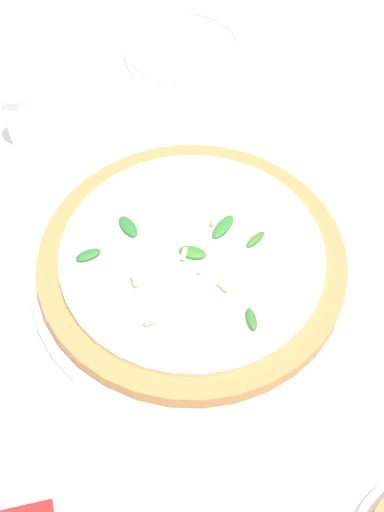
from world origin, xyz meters
TOP-DOWN VIEW (x-y plane):
  - ground_plane at (0.00, 0.00)m, footprint 6.00×6.00m
  - pizza_arugula_main at (-0.01, 0.03)m, footprint 0.32×0.32m
  - side_plate_white at (0.13, 0.35)m, footprint 0.15×0.15m
  - shaker_pepper at (-0.10, 0.29)m, footprint 0.03×0.03m

SIDE VIEW (x-z plane):
  - ground_plane at x=0.00m, z-range 0.00..0.00m
  - side_plate_white at x=0.13m, z-range 0.00..0.02m
  - pizza_arugula_main at x=-0.01m, z-range -0.01..0.04m
  - shaker_pepper at x=-0.10m, z-range 0.00..0.07m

